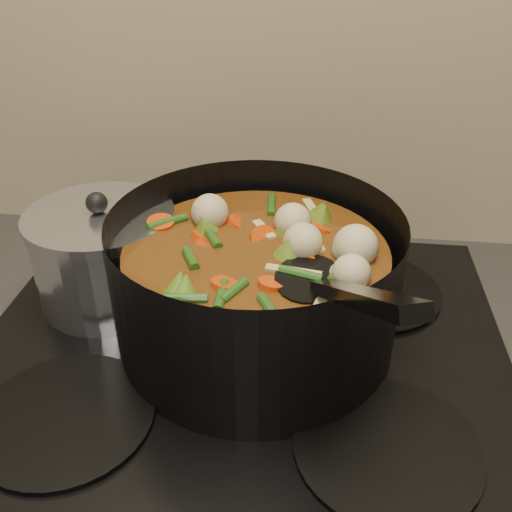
# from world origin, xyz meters

# --- Properties ---
(stovetop) EXTENTS (0.62, 0.54, 0.03)m
(stovetop) POSITION_xyz_m (0.00, 1.93, 0.92)
(stovetop) COLOR black
(stovetop) RESTS_ON counter
(stockpot) EXTENTS (0.35, 0.43, 0.24)m
(stockpot) POSITION_xyz_m (0.02, 1.95, 1.00)
(stockpot) COLOR black
(stockpot) RESTS_ON stovetop
(saucepan) EXTENTS (0.18, 0.18, 0.15)m
(saucepan) POSITION_xyz_m (-0.18, 2.01, 0.99)
(saucepan) COLOR silver
(saucepan) RESTS_ON stovetop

